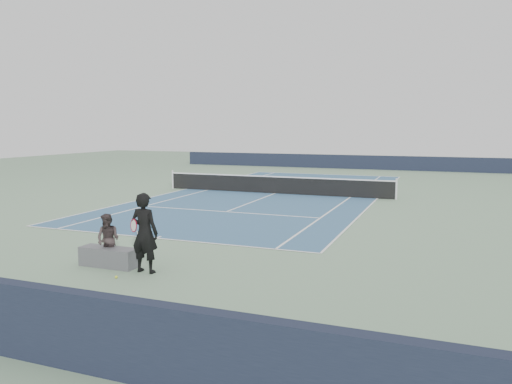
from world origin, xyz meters
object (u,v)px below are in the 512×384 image
(tennis_ball, at_px, (116,277))
(spectator_bench, at_px, (108,248))
(tennis_player, at_px, (145,233))
(tennis_net, at_px, (275,184))

(tennis_ball, height_order, spectator_bench, spectator_bench)
(tennis_player, height_order, spectator_bench, tennis_player)
(tennis_net, bearing_deg, spectator_bench, -87.53)
(tennis_net, xyz_separation_m, spectator_bench, (0.65, -15.14, -0.01))
(tennis_net, bearing_deg, tennis_player, -83.11)
(tennis_player, relative_size, spectator_bench, 1.28)
(tennis_ball, bearing_deg, spectator_bench, 135.78)
(tennis_player, xyz_separation_m, tennis_ball, (-0.37, -0.69, -0.97))
(tennis_ball, xyz_separation_m, spectator_bench, (-0.82, 0.80, 0.46))
(tennis_player, distance_m, spectator_bench, 1.30)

